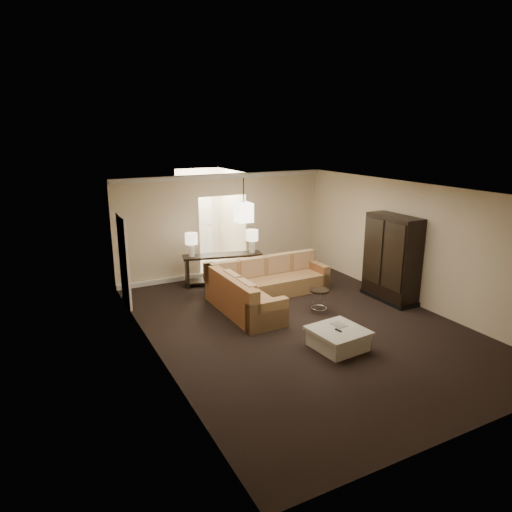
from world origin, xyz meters
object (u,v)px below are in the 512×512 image
drink_table (319,296)px  coffee_table (338,338)px  console_table (223,266)px  person (189,233)px  armoire (391,260)px  sectional_sofa (263,287)px

drink_table → coffee_table: bearing=-113.3°
coffee_table → drink_table: 1.75m
console_table → person: bearing=104.7°
console_table → armoire: 4.25m
armoire → person: bearing=120.6°
drink_table → console_table: bearing=111.7°
console_table → person: (-0.07, 2.40, 0.42)m
coffee_table → person: bearing=94.2°
sectional_sofa → armoire: bearing=-25.7°
coffee_table → drink_table: drink_table is taller
armoire → drink_table: bearing=177.1°
console_table → coffee_table: bearing=-71.5°
armoire → console_table: bearing=136.6°
armoire → drink_table: size_ratio=3.85×
sectional_sofa → person: size_ratio=1.71×
sectional_sofa → drink_table: sectional_sofa is taller
sectional_sofa → coffee_table: bearing=-88.8°
drink_table → person: size_ratio=0.30×
console_table → sectional_sofa: bearing=-65.9°
armoire → coffee_table: bearing=-150.4°
console_table → armoire: armoire is taller
coffee_table → drink_table: bearing=66.7°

